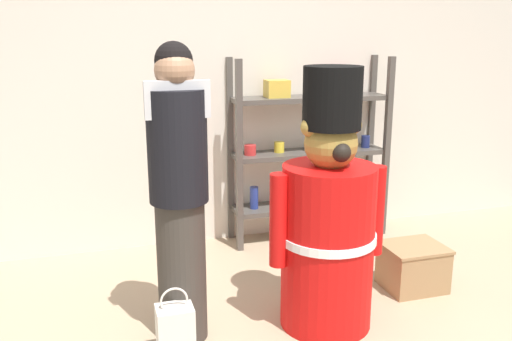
% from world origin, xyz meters
% --- Properties ---
extents(back_wall, '(6.40, 0.12, 2.60)m').
position_xyz_m(back_wall, '(0.00, 2.20, 1.30)').
color(back_wall, silver).
rests_on(back_wall, ground_plane).
extents(merchandise_shelf, '(1.37, 0.35, 1.56)m').
position_xyz_m(merchandise_shelf, '(0.72, 1.98, 0.80)').
color(merchandise_shelf, '#4C4742').
rests_on(merchandise_shelf, ground_plane).
extents(teddy_bear_guard, '(0.73, 0.58, 1.58)m').
position_xyz_m(teddy_bear_guard, '(0.27, 0.55, 0.65)').
color(teddy_bear_guard, red).
rests_on(teddy_bear_guard, ground_plane).
extents(person_shopper, '(0.35, 0.33, 1.72)m').
position_xyz_m(person_shopper, '(-0.60, 0.66, 0.90)').
color(person_shopper, '#38332D').
rests_on(person_shopper, ground_plane).
extents(shopping_bag, '(0.20, 0.16, 0.42)m').
position_xyz_m(shopping_bag, '(-0.68, 0.45, 0.16)').
color(shopping_bag, silver).
rests_on(shopping_bag, ground_plane).
extents(display_crate, '(0.42, 0.36, 0.32)m').
position_xyz_m(display_crate, '(1.05, 0.81, 0.16)').
color(display_crate, '#9E7A51').
rests_on(display_crate, ground_plane).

